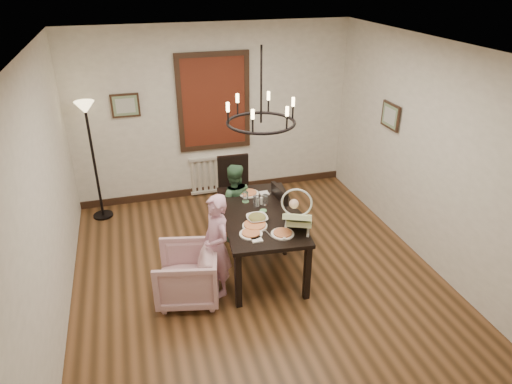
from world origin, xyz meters
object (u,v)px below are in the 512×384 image
chair_right (291,216)px  armchair (187,274)px  elderly_woman (217,254)px  dining_table (261,219)px  baby_bouncer (298,216)px  seated_man (234,209)px  chair_far (236,193)px  floor_lamp (94,163)px  drinking_glass (256,201)px

chair_right → armchair: 1.71m
elderly_woman → armchair: bearing=-101.2°
dining_table → baby_bouncer: 0.62m
elderly_woman → baby_bouncer: (0.95, -0.09, 0.41)m
seated_man → chair_far: bearing=-102.0°
chair_far → floor_lamp: 2.16m
chair_right → seated_man: seated_man is taller
chair_far → drinking_glass: (0.04, -0.92, 0.32)m
armchair → chair_far: bearing=160.1°
chair_right → armchair: size_ratio=1.32×
floor_lamp → armchair: bearing=-66.6°
chair_right → floor_lamp: size_ratio=0.53×
chair_right → seated_man: 0.81m
chair_far → drinking_glass: bearing=-85.7°
armchair → floor_lamp: size_ratio=0.40×
chair_right → drinking_glass: size_ratio=6.31×
elderly_woman → seated_man: 1.17m
seated_man → drinking_glass: seated_man is taller
seated_man → baby_bouncer: 1.35m
dining_table → seated_man: bearing=110.1°
elderly_woman → seated_man: elderly_woman is taller
seated_man → drinking_glass: size_ratio=6.35×
armchair → floor_lamp: bearing=-143.8°
elderly_woman → chair_right: bearing=105.3°
chair_right → seated_man: bearing=54.2°
floor_lamp → seated_man: bearing=-33.6°
armchair → elderly_woman: 0.42m
baby_bouncer → floor_lamp: (-2.32, 2.38, -0.04)m
dining_table → elderly_woman: (-0.64, -0.38, -0.16)m
dining_table → seated_man: seated_man is taller
armchair → seated_man: bearing=155.8°
dining_table → chair_right: chair_right is taller
chair_far → baby_bouncer: bearing=-75.4°
dining_table → drinking_glass: bearing=97.5°
armchair → elderly_woman: (0.37, 0.02, 0.20)m
baby_bouncer → floor_lamp: bearing=158.0°
chair_right → floor_lamp: (-2.55, 1.60, 0.42)m
armchair → baby_bouncer: size_ratio=1.38×
dining_table → chair_right: (0.53, 0.31, -0.21)m
drinking_glass → floor_lamp: 2.65m
seated_man → baby_bouncer: size_ratio=1.83×
baby_bouncer → drinking_glass: size_ratio=3.46×
chair_right → armchair: chair_right is taller
chair_right → baby_bouncer: size_ratio=1.82×
armchair → drinking_glass: (1.00, 0.59, 0.52)m
chair_right → elderly_woman: size_ratio=0.90×
seated_man → baby_bouncer: bearing=119.5°
dining_table → seated_man: (-0.18, 0.70, -0.21)m
elderly_woman → drinking_glass: 0.90m
chair_right → armchair: (-1.54, -0.71, -0.15)m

